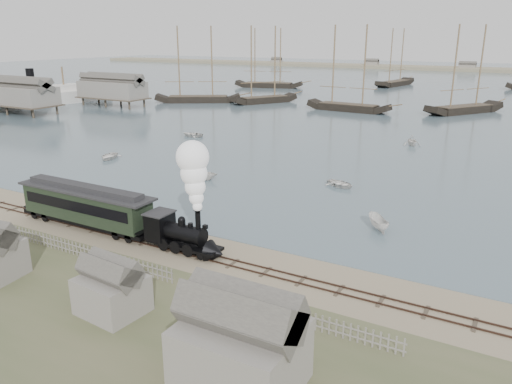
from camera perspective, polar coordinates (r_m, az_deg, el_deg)
The scene contains 25 objects.
ground at distance 44.35m, azimuth -6.85°, elevation -5.81°, with size 600.00×600.00×0.00m, color tan.
harbor_water at distance 204.88m, azimuth 22.86°, elevation 11.26°, with size 600.00×336.00×0.06m, color #4B606B.
rail_track at distance 42.88m, azimuth -8.43°, elevation -6.66°, with size 120.00×1.80×0.16m.
picket_fence_west at distance 43.79m, azimuth -19.29°, elevation -7.04°, with size 19.00×0.10×1.20m, color gray, non-canonical shape.
picket_fence_east at distance 32.85m, azimuth 3.53°, elevation -14.62°, with size 15.00×0.10×1.20m, color gray, non-canonical shape.
shed_mid at distance 35.11m, azimuth -15.95°, elevation -13.04°, with size 4.00×3.50×3.60m, color gray, non-canonical shape.
shed_right at distance 27.97m, azimuth -1.74°, elevation -21.08°, with size 6.00×5.00×5.10m, color gray, non-canonical shape.
western_wharf at distance 124.66m, azimuth -24.99°, elevation 9.71°, with size 36.00×56.00×8.00m, color gray, non-canonical shape.
far_spit at distance 284.26m, azimuth 24.98°, elevation 12.37°, with size 500.00×20.00×1.80m, color #9C9171.
locomotive at distance 40.75m, azimuth -7.53°, elevation -1.56°, with size 7.38×2.76×9.20m.
passenger_coach at distance 49.30m, azimuth -18.86°, elevation -1.37°, with size 15.12×2.92×3.67m.
beached_dinghy at distance 51.78m, azimuth -15.71°, elevation -2.44°, with size 3.64×2.60×0.75m, color silver.
steamship at distance 142.12m, azimuth -24.25°, elevation 10.85°, with size 43.10×7.18×9.43m, color silver, non-canonical shape.
rowboat_0 at distance 76.63m, azimuth -16.47°, elevation 3.96°, with size 3.98×2.84×0.82m, color silver.
rowboat_1 at distance 62.88m, azimuth -5.92°, elevation 2.16°, with size 3.32×2.86×1.75m, color silver.
rowboat_2 at distance 47.93m, azimuth 13.77°, elevation -3.48°, with size 3.36×1.27×1.30m, color silver.
rowboat_3 at distance 60.68m, azimuth 9.62°, elevation 0.95°, with size 3.67×2.62×0.76m, color silver.
rowboat_6 at distance 90.94m, azimuth -7.27°, elevation 6.58°, with size 4.03×2.88×0.83m, color silver.
rowboat_7 at distance 86.32m, azimuth 17.40°, elevation 5.63°, with size 3.24×2.79×1.70m, color silver.
schooner_0 at distance 137.81m, azimuth -6.76°, elevation 14.28°, with size 22.89×5.28×20.00m, color black, non-canonical shape.
schooner_1 at distance 135.46m, azimuth 0.97°, elevation 14.34°, with size 18.84×4.35×20.00m, color black, non-canonical shape.
schooner_2 at distance 122.55m, azimuth 10.72°, elevation 13.72°, with size 20.38×4.70×20.00m, color black, non-canonical shape.
schooner_3 at distance 126.99m, azimuth 23.17°, elevation 12.78°, with size 21.64×4.99×20.00m, color black, non-canonical shape.
schooner_6 at distance 177.18m, azimuth 1.48°, elevation 15.07°, with size 23.33×5.38×20.00m, color black, non-canonical shape.
schooner_7 at distance 190.20m, azimuth 15.82°, elevation 14.61°, with size 22.85×5.27×20.00m, color black, non-canonical shape.
Camera 1 is at (24.41, -32.67, 17.42)m, focal length 35.00 mm.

